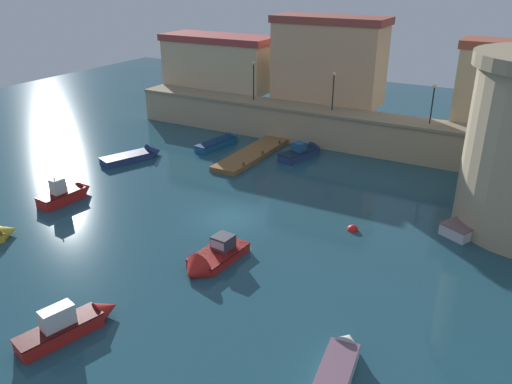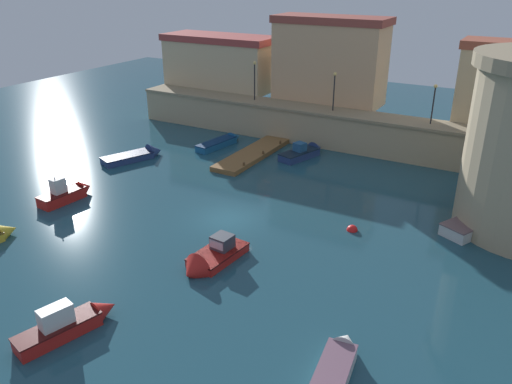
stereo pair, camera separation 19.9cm
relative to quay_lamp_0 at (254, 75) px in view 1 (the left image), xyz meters
The scene contains 16 objects.
ground_plane 20.92m from the quay_lamp_0, 65.47° to the right, with size 100.42×100.42×0.00m, color #1E4756.
quay_wall 9.33m from the quay_lamp_0, ahead, with size 42.44×3.34×3.38m.
old_town_backdrop 7.10m from the quay_lamp_0, 31.85° to the left, with size 41.24×5.15×8.29m.
pier_dock 9.34m from the quay_lamp_0, 61.70° to the right, with size 2.48×10.01×0.70m.
quay_lamp_0 is the anchor object (origin of this frame).
quay_lamp_1 8.43m from the quay_lamp_0, ahead, with size 0.32×0.32×3.55m.
quay_lamp_2 17.35m from the quay_lamp_0, ahead, with size 0.32×0.32×3.37m.
moored_boat_0 10.27m from the quay_lamp_0, 28.89° to the right, with size 2.89×5.20×1.83m.
moored_boat_1 34.89m from the quay_lamp_0, 54.51° to the right, with size 1.83×4.67×1.21m.
moored_boat_3 7.65m from the quay_lamp_0, 96.30° to the right, with size 2.03×5.84×1.20m.
moored_boat_4 26.50m from the quay_lamp_0, 65.96° to the right, with size 2.27×4.75×1.97m.
moored_boat_5 14.20m from the quay_lamp_0, 112.79° to the right, with size 3.61×5.77×1.60m.
moored_boat_6 22.30m from the quay_lamp_0, 99.42° to the right, with size 1.73×4.31×2.44m.
moored_boat_7 26.42m from the quay_lamp_0, 23.98° to the right, with size 4.69×6.99×2.31m.
moored_boat_8 33.26m from the quay_lamp_0, 75.40° to the right, with size 2.43×5.01×1.89m.
mooring_buoy_0 23.27m from the quay_lamp_0, 43.89° to the right, with size 0.71×0.71×0.71m, color red.
Camera 1 is at (16.78, -25.96, 15.59)m, focal length 35.82 mm.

